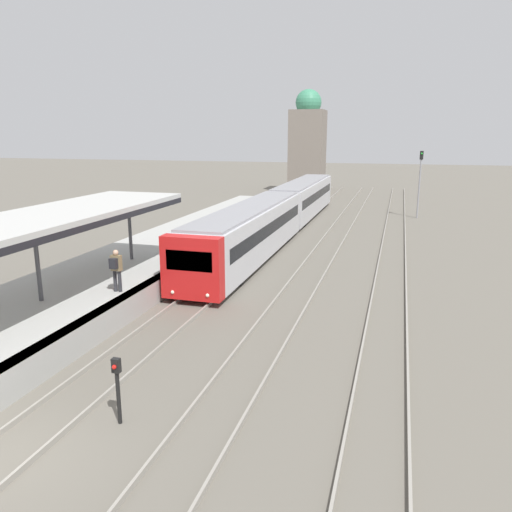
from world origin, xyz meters
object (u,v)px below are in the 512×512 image
object	(u,v)px
person_on_platform	(116,267)
train_near	(281,210)
signal_post_near	(117,383)
signal_mast_far	(420,177)

from	to	relation	value
person_on_platform	train_near	xyz separation A→B (m)	(2.26, 18.17, -0.30)
person_on_platform	signal_post_near	xyz separation A→B (m)	(4.00, -6.63, -0.91)
signal_post_near	signal_mast_far	distance (m)	35.62
train_near	signal_post_near	bearing A→B (deg)	-85.97
train_near	signal_post_near	world-z (taller)	train_near
train_near	signal_post_near	distance (m)	24.87
train_near	person_on_platform	bearing A→B (deg)	-97.08
person_on_platform	train_near	world-z (taller)	train_near
train_near	signal_mast_far	size ratio (longest dim) A/B	5.84
signal_post_near	person_on_platform	bearing A→B (deg)	121.11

